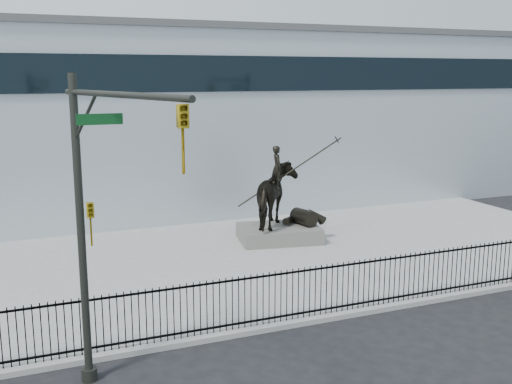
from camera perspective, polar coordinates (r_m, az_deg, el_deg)
name	(u,v)px	position (r m, az deg, el deg)	size (l,w,h in m)	color
ground	(354,334)	(16.97, 9.36, -13.24)	(120.00, 120.00, 0.00)	black
plaza	(257,260)	(22.78, 0.05, -6.46)	(30.00, 12.00, 0.15)	gray
building	(168,119)	(34.18, -8.36, 6.88)	(44.00, 14.00, 9.00)	#B1B9C1
picket_fence	(333,288)	(17.62, 7.30, -9.07)	(22.10, 0.10, 1.50)	black
statue_plinth	(279,233)	(25.00, 2.20, -3.96)	(3.26, 2.24, 0.61)	#5B5953
equestrian_statue	(281,196)	(24.65, 2.37, -0.39)	(4.12, 2.93, 3.54)	black
traffic_signal_left	(97,218)	(12.88, -14.93, -2.41)	(1.52, 4.84, 7.00)	#252722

